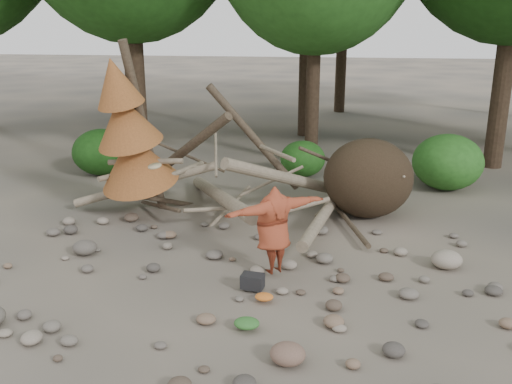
# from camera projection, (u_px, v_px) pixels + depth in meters

# --- Properties ---
(ground) EXTENTS (120.00, 120.00, 0.00)m
(ground) POSITION_uv_depth(u_px,v_px,m) (236.00, 287.00, 10.61)
(ground) COLOR #514C44
(ground) RESTS_ON ground
(deadfall_pile) EXTENTS (8.55, 5.24, 3.30)m
(deadfall_pile) POSITION_uv_depth(u_px,v_px,m) (344.00, 180.00, 14.08)
(deadfall_pile) COLOR #332619
(deadfall_pile) RESTS_ON ground
(dead_conifer) EXTENTS (2.06, 2.16, 4.35)m
(dead_conifer) POSITION_uv_depth(u_px,v_px,m) (130.00, 135.00, 13.57)
(dead_conifer) COLOR #4C3F30
(dead_conifer) RESTS_ON ground
(bush_left) EXTENTS (1.80, 1.80, 1.44)m
(bush_left) POSITION_uv_depth(u_px,v_px,m) (101.00, 152.00, 17.91)
(bush_left) COLOR #1A4713
(bush_left) RESTS_ON ground
(bush_mid) EXTENTS (1.40, 1.40, 1.12)m
(bush_mid) POSITION_uv_depth(u_px,v_px,m) (303.00, 159.00, 17.72)
(bush_mid) COLOR #225A1A
(bush_mid) RESTS_ON ground
(bush_right) EXTENTS (2.00, 2.00, 1.60)m
(bush_right) POSITION_uv_depth(u_px,v_px,m) (448.00, 162.00, 16.36)
(bush_right) COLOR #2B6A21
(bush_right) RESTS_ON ground
(frisbee_thrower) EXTENTS (3.33, 1.74, 2.18)m
(frisbee_thrower) POSITION_uv_depth(u_px,v_px,m) (273.00, 230.00, 10.82)
(frisbee_thrower) COLOR #923820
(frisbee_thrower) RESTS_ON ground
(backpack) EXTENTS (0.44, 0.33, 0.27)m
(backpack) POSITION_uv_depth(u_px,v_px,m) (253.00, 284.00, 10.43)
(backpack) COLOR black
(backpack) RESTS_ON ground
(cloth_green) EXTENTS (0.41, 0.35, 0.16)m
(cloth_green) POSITION_uv_depth(u_px,v_px,m) (247.00, 326.00, 9.14)
(cloth_green) COLOR #2F6629
(cloth_green) RESTS_ON ground
(cloth_orange) EXTENTS (0.33, 0.27, 0.12)m
(cloth_orange) POSITION_uv_depth(u_px,v_px,m) (264.00, 299.00, 10.03)
(cloth_orange) COLOR #C66421
(cloth_orange) RESTS_ON ground
(boulder_front_right) EXTENTS (0.52, 0.47, 0.31)m
(boulder_front_right) POSITION_uv_depth(u_px,v_px,m) (288.00, 354.00, 8.25)
(boulder_front_right) COLOR brown
(boulder_front_right) RESTS_ON ground
(boulder_mid_right) EXTENTS (0.61, 0.55, 0.37)m
(boulder_mid_right) POSITION_uv_depth(u_px,v_px,m) (447.00, 259.00, 11.36)
(boulder_mid_right) COLOR gray
(boulder_mid_right) RESTS_ON ground
(boulder_mid_left) EXTENTS (0.52, 0.47, 0.31)m
(boulder_mid_left) POSITION_uv_depth(u_px,v_px,m) (85.00, 248.00, 12.01)
(boulder_mid_left) COLOR #59534B
(boulder_mid_left) RESTS_ON ground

